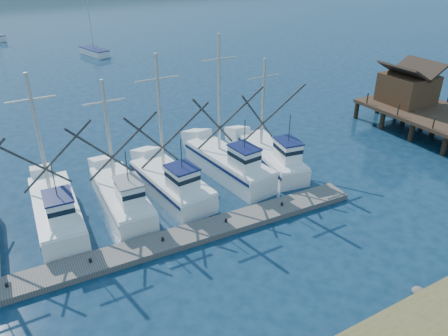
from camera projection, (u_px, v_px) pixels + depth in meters
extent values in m
plane|color=#0C2135|center=(303.00, 272.00, 22.66)|extent=(500.00, 500.00, 0.00)
cube|color=#67625C|center=(146.00, 248.00, 24.09)|extent=(27.29, 2.97, 0.36)
cube|color=#4C331E|center=(408.00, 89.00, 39.85)|extent=(4.00, 4.00, 2.60)
cube|color=white|center=(57.00, 214.00, 26.17)|extent=(2.91, 7.95, 1.44)
cube|color=white|center=(60.00, 209.00, 23.95)|extent=(1.53, 1.99, 1.50)
cylinder|color=#B7B2A8|center=(39.00, 137.00, 25.13)|extent=(0.22, 0.22, 7.56)
cube|color=white|center=(122.00, 199.00, 27.84)|extent=(2.62, 7.61, 1.30)
cube|color=white|center=(130.00, 193.00, 25.71)|extent=(1.42, 1.89, 1.50)
cylinder|color=#B7B2A8|center=(108.00, 133.00, 26.95)|extent=(0.22, 0.22, 6.80)
cube|color=white|center=(172.00, 186.00, 29.23)|extent=(3.33, 7.52, 1.36)
cube|color=white|center=(183.00, 179.00, 27.14)|extent=(1.69, 1.92, 1.50)
cylinder|color=#B7B2A8|center=(160.00, 115.00, 28.05)|extent=(0.22, 0.22, 7.92)
cube|color=white|center=(229.00, 167.00, 31.49)|extent=(3.13, 8.19, 1.58)
cube|color=white|center=(244.00, 158.00, 29.20)|extent=(1.54, 2.08, 1.50)
cylinder|color=#B7B2A8|center=(219.00, 95.00, 30.25)|extent=(0.22, 0.22, 8.35)
cube|color=white|center=(270.00, 158.00, 33.06)|extent=(3.51, 8.02, 1.27)
cube|color=white|center=(288.00, 151.00, 30.89)|extent=(1.63, 2.08, 1.50)
cylinder|color=#B7B2A8|center=(263.00, 103.00, 32.25)|extent=(0.22, 0.22, 6.64)
cube|color=white|center=(95.00, 52.00, 65.62)|extent=(3.26, 6.00, 0.90)
cylinder|color=#B7B2A8|center=(90.00, 24.00, 63.98)|extent=(0.12, 0.12, 7.20)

